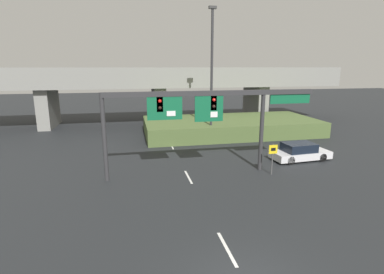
{
  "coord_description": "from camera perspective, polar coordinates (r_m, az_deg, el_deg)",
  "views": [
    {
      "loc": [
        -3.54,
        -8.02,
        7.18
      ],
      "look_at": [
        0.0,
        9.21,
        3.02
      ],
      "focal_mm": 28.0,
      "sensor_mm": 36.0,
      "label": 1
    }
  ],
  "objects": [
    {
      "name": "lane_markings",
      "position": [
        23.91,
        -2.56,
        -4.17
      ],
      "size": [
        0.14,
        43.42,
        0.01
      ],
      "color": "silver",
      "rests_on": "ground"
    },
    {
      "name": "signal_gantry",
      "position": [
        19.58,
        2.15,
        5.53
      ],
      "size": [
        14.19,
        0.44,
        5.65
      ],
      "color": "#2D2D30",
      "rests_on": "ground"
    },
    {
      "name": "speed_limit_sign",
      "position": [
        20.81,
        15.12,
        -3.3
      ],
      "size": [
        0.6,
        0.11,
        2.14
      ],
      "color": "#4C4C4C",
      "rests_on": "ground"
    },
    {
      "name": "highway_light_pole_near",
      "position": [
        28.79,
        3.77,
        12.12
      ],
      "size": [
        0.7,
        0.36,
        12.45
      ],
      "color": "#2D2D30",
      "rests_on": "ground"
    },
    {
      "name": "overpass_bridge",
      "position": [
        38.78,
        -6.45,
        9.85
      ],
      "size": [
        46.93,
        7.01,
        7.06
      ],
      "color": "gray",
      "rests_on": "ground"
    },
    {
      "name": "grass_embankment",
      "position": [
        33.06,
        7.34,
        2.05
      ],
      "size": [
        18.5,
        8.61,
        1.58
      ],
      "color": "#4C6033",
      "rests_on": "ground"
    },
    {
      "name": "parked_sedan_near_right",
      "position": [
        24.96,
        19.84,
        -2.71
      ],
      "size": [
        4.68,
        2.22,
        1.36
      ],
      "rotation": [
        0.0,
        0.0,
        0.08
      ],
      "color": "silver",
      "rests_on": "ground"
    }
  ]
}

